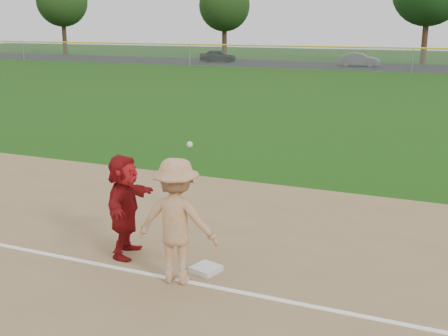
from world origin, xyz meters
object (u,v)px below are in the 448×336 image
at_px(car_left, 218,56).
at_px(car_mid, 359,60).
at_px(base_runner, 125,206).
at_px(first_base, 206,269).

relative_size(car_left, car_mid, 0.99).
bearing_deg(base_runner, first_base, -105.40).
distance_m(base_runner, car_left, 49.60).
relative_size(first_base, car_left, 0.11).
bearing_deg(car_left, base_runner, -170.58).
xyz_separation_m(first_base, car_mid, (-5.66, 45.84, 0.56)).
distance_m(first_base, base_runner, 1.81).
height_order(first_base, base_runner, base_runner).
bearing_deg(car_mid, base_runner, 179.81).
xyz_separation_m(car_left, car_mid, (14.44, -0.26, -0.01)).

